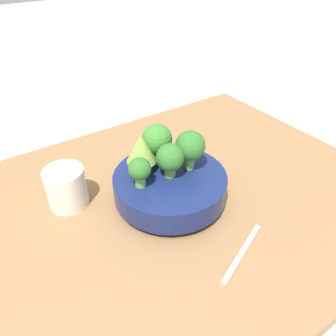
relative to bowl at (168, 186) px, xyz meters
name	(u,v)px	position (x,y,z in m)	size (l,w,h in m)	color
ground_plane	(170,212)	(0.00, 0.00, -0.08)	(6.00, 6.00, 0.00)	silver
table	(170,205)	(0.00, 0.00, -0.06)	(1.01, 0.75, 0.04)	olive
bowl	(168,186)	(0.00, 0.00, 0.00)	(0.25, 0.25, 0.07)	navy
broccoli_floret_center	(168,158)	(0.00, 0.00, 0.07)	(0.06, 0.06, 0.08)	#609347
romanesco_piece_far	(141,149)	(-0.04, 0.05, 0.08)	(0.06, 0.06, 0.09)	#7AB256
broccoli_floret_right	(191,147)	(0.05, -0.01, 0.08)	(0.06, 0.06, 0.09)	#609347
broccoli_floret_back	(157,140)	(0.01, 0.06, 0.08)	(0.07, 0.07, 0.09)	#609347
broccoli_floret_left	(140,170)	(-0.07, 0.00, 0.07)	(0.05, 0.05, 0.07)	#6BA34C
cup	(66,187)	(-0.19, 0.11, 0.01)	(0.09, 0.09, 0.09)	silver
fork	(242,253)	(0.03, -0.21, -0.04)	(0.15, 0.07, 0.01)	#B2B2B7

